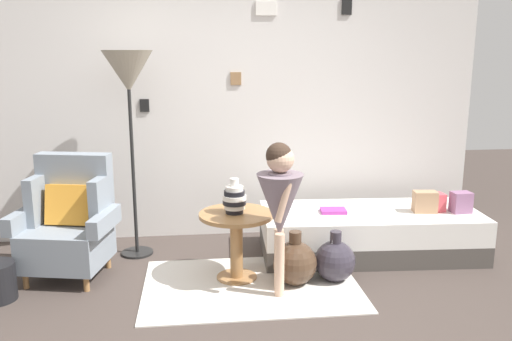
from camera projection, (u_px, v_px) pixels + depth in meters
The scene contains 15 objects.
ground_plane at pixel (250, 330), 3.47m from camera, with size 12.00×12.00×0.00m, color #423833.
gallery_wall at pixel (229, 102), 5.07m from camera, with size 4.80×0.12×2.60m.
rug at pixel (251, 285), 4.12m from camera, with size 1.65×1.12×0.01m, color silver.
armchair at pixel (69, 223), 4.24m from camera, with size 0.84×0.70×0.97m.
daybed at pixel (369, 232), 4.73m from camera, with size 1.94×0.89×0.40m.
pillow_head at pixel (461, 202), 4.63m from camera, with size 0.16×0.12×0.18m, color gray.
pillow_mid at pixel (434, 202), 4.66m from camera, with size 0.17×0.12×0.16m, color #D64C56.
pillow_back at pixel (425, 202), 4.63m from camera, with size 0.20×0.12×0.19m, color tan.
side_table at pixel (236, 232), 4.17m from camera, with size 0.58×0.58×0.55m.
vase_striped at pixel (234, 199), 4.11m from camera, with size 0.18×0.18×0.28m.
floor_lamp at pixel (128, 78), 4.43m from camera, with size 0.42×0.42×1.78m.
person_child at pixel (280, 199), 3.83m from camera, with size 0.34×0.34×1.15m.
book_on_daybed at pixel (333, 211), 4.64m from camera, with size 0.22×0.16×0.03m, color #A33795.
demijohn_near at pixel (295, 263), 4.12m from camera, with size 0.34×0.34×0.43m.
demijohn_far at pixel (335, 261), 4.18m from camera, with size 0.32×0.32×0.41m.
Camera 1 is at (-0.31, -3.14, 1.77)m, focal length 37.36 mm.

